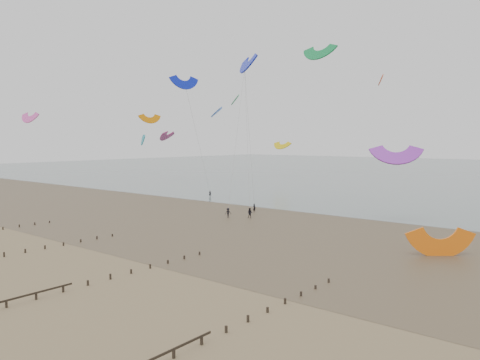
% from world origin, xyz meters
% --- Properties ---
extents(ground, '(500.00, 500.00, 0.00)m').
position_xyz_m(ground, '(0.00, 0.00, 0.00)').
color(ground, brown).
rests_on(ground, ground).
extents(sea_and_shore, '(500.00, 665.00, 0.03)m').
position_xyz_m(sea_and_shore, '(-4.08, 34.40, 0.01)').
color(sea_and_shore, '#475654').
rests_on(sea_and_shore, ground).
extents(kitesurfer_lead, '(0.64, 0.43, 1.71)m').
position_xyz_m(kitesurfer_lead, '(-11.92, 44.15, 0.86)').
color(kitesurfer_lead, black).
rests_on(kitesurfer_lead, ground).
extents(kitesurfers, '(93.75, 22.48, 1.89)m').
position_xyz_m(kitesurfers, '(19.85, 45.07, 0.87)').
color(kitesurfers, black).
rests_on(kitesurfers, ground).
extents(grounded_kite, '(9.01, 8.76, 3.91)m').
position_xyz_m(grounded_kite, '(27.46, 30.45, 0.00)').
color(grounded_kite, orange).
rests_on(grounded_kite, ground).
extents(kites_airborne, '(261.10, 107.73, 39.84)m').
position_xyz_m(kites_airborne, '(-17.54, 86.30, 21.58)').
color(kites_airborne, blue).
rests_on(kites_airborne, ground).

